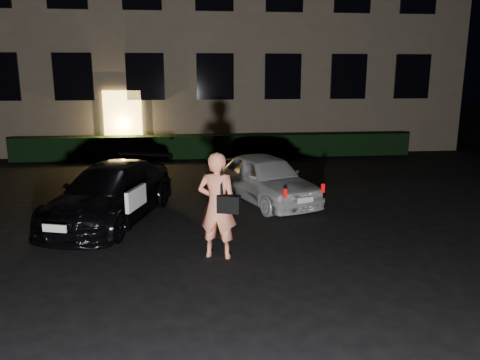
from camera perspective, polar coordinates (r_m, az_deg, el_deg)
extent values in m
plane|color=black|center=(7.84, 1.91, -10.62)|extent=(80.00, 80.00, 0.00)
cube|color=brown|center=(22.32, -3.78, 20.24)|extent=(20.00, 8.00, 12.00)
cube|color=#EEBE54|center=(18.32, -14.05, 6.61)|extent=(1.40, 0.10, 2.50)
cube|color=black|center=(18.53, -19.67, 11.75)|extent=(1.40, 0.10, 1.70)
cube|color=black|center=(18.12, -11.47, 12.23)|extent=(1.40, 0.10, 1.70)
cube|color=black|center=(18.08, -3.04, 12.46)|extent=(1.40, 0.10, 1.70)
cube|color=black|center=(18.42, 5.25, 12.43)|extent=(1.40, 0.10, 1.70)
cube|color=black|center=(19.10, 13.10, 12.17)|extent=(1.40, 0.10, 1.70)
cube|color=black|center=(20.10, 20.26, 11.74)|extent=(1.40, 0.10, 1.70)
cube|color=black|center=(17.85, -2.86, 4.15)|extent=(15.00, 0.70, 0.85)
imported|color=black|center=(10.45, -15.47, -1.56)|extent=(2.83, 4.47, 1.21)
cube|color=white|center=(9.37, -12.56, -2.14)|extent=(0.33, 0.85, 0.40)
cube|color=silver|center=(8.67, -21.68, -5.49)|extent=(0.43, 0.17, 0.13)
imported|color=silver|center=(11.58, 3.19, 0.22)|extent=(2.53, 3.75, 1.18)
cube|color=red|center=(9.94, 5.51, -1.62)|extent=(0.08, 0.07, 0.20)
cube|color=red|center=(10.49, 10.08, -1.00)|extent=(0.08, 0.07, 0.20)
cube|color=silver|center=(10.22, 7.97, -2.43)|extent=(0.38, 0.17, 0.12)
imported|color=#F58663|center=(7.98, -2.81, -3.11)|extent=(0.78, 0.62, 1.85)
cube|color=black|center=(7.80, -1.39, -2.97)|extent=(0.41, 0.27, 0.29)
cube|color=black|center=(7.76, -2.24, 0.14)|extent=(0.06, 0.07, 0.58)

